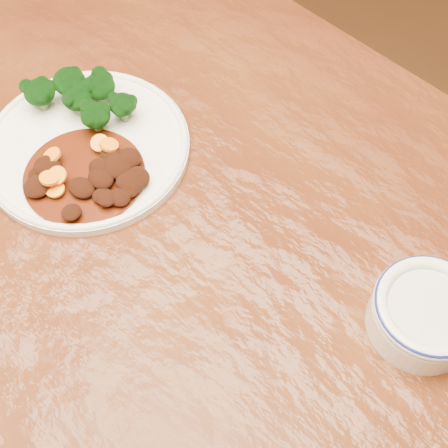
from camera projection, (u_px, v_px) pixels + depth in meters
The scene contains 6 objects.
ground at pixel (164, 409), 1.36m from camera, with size 4.00×4.00×0.00m, color #4A2B12.
dining_table at pixel (122, 258), 0.79m from camera, with size 1.59×1.07×0.75m.
dinner_plate at pixel (87, 146), 0.78m from camera, with size 0.26×0.26×0.02m.
broccoli_florets at pixel (80, 95), 0.78m from camera, with size 0.13×0.09×0.05m.
mince_stew at pixel (93, 175), 0.74m from camera, with size 0.15×0.15×0.03m.
dip_bowl at pixel (426, 313), 0.63m from camera, with size 0.11×0.11×0.05m.
Camera 1 is at (0.34, -0.23, 1.36)m, focal length 50.00 mm.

